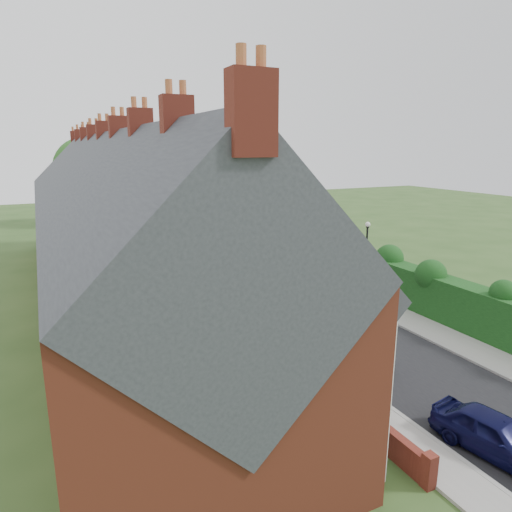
{
  "coord_description": "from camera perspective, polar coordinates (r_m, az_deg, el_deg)",
  "views": [
    {
      "loc": [
        -14.76,
        -18.1,
        9.71
      ],
      "look_at": [
        -1.41,
        9.93,
        2.2
      ],
      "focal_mm": 32.0,
      "sensor_mm": 36.0,
      "label": 1
    }
  ],
  "objects": [
    {
      "name": "ground",
      "position": [
        25.3,
        12.84,
        -9.34
      ],
      "size": [
        140.0,
        140.0,
        0.0
      ],
      "primitive_type": "plane",
      "color": "#2D4C1E",
      "rests_on": "ground"
    },
    {
      "name": "car_silver_b",
      "position": [
        24.47,
        5.29,
        -7.91
      ],
      "size": [
        3.1,
        5.73,
        1.52
      ],
      "primitive_type": "imported",
      "rotation": [
        0.0,
        0.0,
        -0.11
      ],
      "color": "#9FA1A6",
      "rests_on": "ground"
    },
    {
      "name": "car_green",
      "position": [
        34.39,
        -3.76,
        -1.74
      ],
      "size": [
        1.52,
        3.73,
        1.27
      ],
      "primitive_type": "imported",
      "rotation": [
        0.0,
        0.0,
        0.01
      ],
      "color": "#103821",
      "rests_on": "ground"
    },
    {
      "name": "kerb_hedge_side",
      "position": [
        35.21,
        5.09,
        -2.36
      ],
      "size": [
        0.18,
        58.0,
        0.13
      ],
      "primitive_type": "cube",
      "color": "#969690",
      "rests_on": "ground"
    },
    {
      "name": "horse",
      "position": [
        32.39,
        1.57,
        -2.48
      ],
      "size": [
        1.24,
        1.92,
        1.49
      ],
      "primitive_type": "imported",
      "rotation": [
        0.0,
        0.0,
        2.88
      ],
      "color": "#462619",
      "rests_on": "ground"
    },
    {
      "name": "car_silver_a",
      "position": [
        22.45,
        10.93,
        -10.03
      ],
      "size": [
        1.82,
        4.93,
        1.61
      ],
      "primitive_type": "imported",
      "rotation": [
        0.0,
        0.0,
        0.02
      ],
      "color": "#B9B8BE",
      "rests_on": "ground"
    },
    {
      "name": "tree_far_left",
      "position": [
        59.56,
        -13.86,
        9.36
      ],
      "size": [
        7.14,
        6.8,
        9.29
      ],
      "color": "#332316",
      "rests_on": "ground"
    },
    {
      "name": "road",
      "position": [
        33.83,
        0.62,
        -3.07
      ],
      "size": [
        6.0,
        58.0,
        0.02
      ],
      "primitive_type": "cube",
      "color": "black",
      "rests_on": "ground"
    },
    {
      "name": "car_navy",
      "position": [
        17.49,
        27.77,
        -19.16
      ],
      "size": [
        2.35,
        4.3,
        1.39
      ],
      "primitive_type": "imported",
      "rotation": [
        0.0,
        0.0,
        0.18
      ],
      "color": "#0B0C33",
      "rests_on": "ground"
    },
    {
      "name": "pavement_hedge_side",
      "position": [
        35.74,
        6.54,
        -2.16
      ],
      "size": [
        2.2,
        58.0,
        0.12
      ],
      "primitive_type": "cube",
      "color": "gray",
      "rests_on": "ground"
    },
    {
      "name": "car_grey",
      "position": [
        53.09,
        -11.18,
        3.51
      ],
      "size": [
        2.45,
        4.67,
        1.29
      ],
      "primitive_type": "imported",
      "rotation": [
        0.0,
        0.0,
        -0.15
      ],
      "color": "#57585E",
      "rests_on": "ground"
    },
    {
      "name": "pavement_house_side",
      "position": [
        32.38,
        -5.52,
        -3.81
      ],
      "size": [
        1.7,
        58.0,
        0.12
      ],
      "primitive_type": "cube",
      "color": "gray",
      "rests_on": "ground"
    },
    {
      "name": "horse_cart",
      "position": [
        33.89,
        0.11,
        -0.76
      ],
      "size": [
        1.43,
        3.17,
        2.29
      ],
      "color": "black",
      "rests_on": "ground"
    },
    {
      "name": "tree_far_back",
      "position": [
        61.57,
        -19.98,
        9.92
      ],
      "size": [
        8.4,
        8.0,
        10.82
      ],
      "color": "#332316",
      "rests_on": "ground"
    },
    {
      "name": "terrace_row",
      "position": [
        28.83,
        -17.29,
        2.51
      ],
      "size": [
        9.05,
        40.5,
        11.5
      ],
      "color": "brown",
      "rests_on": "ground"
    },
    {
      "name": "kerb_house_side",
      "position": [
        32.64,
        -4.2,
        -3.63
      ],
      "size": [
        0.18,
        58.0,
        0.13
      ],
      "primitive_type": "cube",
      "color": "#969690",
      "rests_on": "ground"
    },
    {
      "name": "garden_wall_row",
      "position": [
        31.05,
        -6.64,
        -3.83
      ],
      "size": [
        0.35,
        40.35,
        1.1
      ],
      "color": "maroon",
      "rests_on": "ground"
    },
    {
      "name": "car_white",
      "position": [
        30.67,
        -0.92,
        -3.29
      ],
      "size": [
        2.38,
        5.59,
        1.61
      ],
      "primitive_type": "imported",
      "rotation": [
        0.0,
        0.0,
        -0.02
      ],
      "color": "silver",
      "rests_on": "ground"
    },
    {
      "name": "lamppost",
      "position": [
        29.32,
        13.61,
        0.57
      ],
      "size": [
        0.32,
        0.32,
        5.16
      ],
      "color": "black",
      "rests_on": "ground"
    },
    {
      "name": "car_black",
      "position": [
        56.63,
        -13.17,
        4.04
      ],
      "size": [
        1.71,
        3.89,
        1.3
      ],
      "primitive_type": "imported",
      "rotation": [
        0.0,
        0.0,
        -0.04
      ],
      "color": "black",
      "rests_on": "ground"
    },
    {
      "name": "hedge",
      "position": [
        36.32,
        9.02,
        0.53
      ],
      "size": [
        2.1,
        58.0,
        2.85
      ],
      "color": "black",
      "rests_on": "ground"
    },
    {
      "name": "car_beige",
      "position": [
        44.48,
        -9.48,
        1.64
      ],
      "size": [
        2.72,
        4.85,
        1.28
      ],
      "primitive_type": "imported",
      "rotation": [
        0.0,
        0.0,
        -0.13
      ],
      "color": "tan",
      "rests_on": "ground"
    },
    {
      "name": "car_red",
      "position": [
        41.02,
        -7.39,
        0.76
      ],
      "size": [
        1.83,
        4.23,
        1.35
      ],
      "primitive_type": "imported",
      "rotation": [
        0.0,
        0.0,
        -0.1
      ],
      "color": "maroon",
      "rests_on": "ground"
    },
    {
      "name": "tree_far_right",
      "position": [
        62.95,
        -8.81,
        10.35
      ],
      "size": [
        7.98,
        7.6,
        10.31
      ],
      "color": "#332316",
      "rests_on": "ground"
    }
  ]
}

